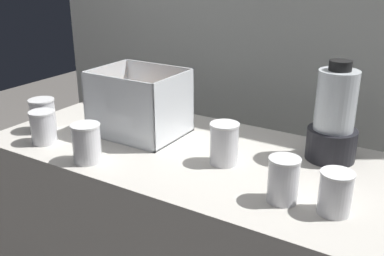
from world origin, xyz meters
The scene contains 9 objects.
back_wall_unit centered at (0.00, 0.77, 1.26)m, with size 2.60×0.24×2.50m.
carrot_display_bin centered at (-0.24, 0.04, 0.97)m, with size 0.31×0.25×0.23m.
blender_pitcher centered at (0.41, 0.18, 1.03)m, with size 0.15×0.15×0.32m.
juice_cup_beet_far_left centered at (-0.56, -0.13, 0.95)m, with size 0.09×0.09×0.12m.
juice_cup_mango_left centered at (-0.47, -0.21, 0.95)m, with size 0.09×0.09×0.11m.
juice_cup_beet_middle centered at (-0.23, -0.24, 0.95)m, with size 0.09×0.09×0.12m.
juice_cup_pomegranate_right centered at (0.13, -0.03, 0.96)m, with size 0.09×0.09×0.13m.
juice_cup_carrot_far_right centered at (0.37, -0.16, 0.95)m, with size 0.08×0.08×0.12m.
juice_cup_pomegranate_rightmost centered at (0.50, -0.14, 0.95)m, with size 0.08×0.08×0.11m.
Camera 1 is at (0.71, -1.15, 1.49)m, focal length 41.37 mm.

